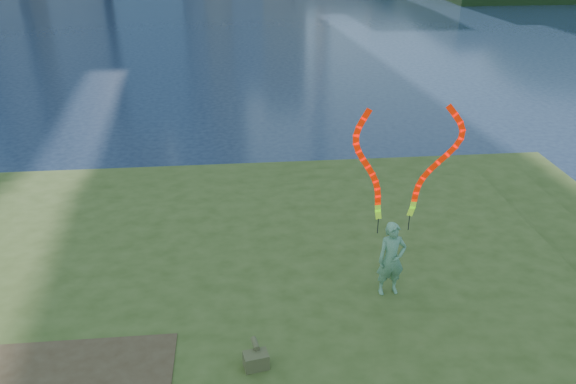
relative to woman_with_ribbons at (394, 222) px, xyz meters
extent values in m
plane|color=#18253D|center=(-3.19, 0.86, -2.26)|extent=(320.00, 320.00, 0.00)
cube|color=#3B4B1B|center=(-3.19, -1.34, -1.86)|extent=(17.00, 15.00, 0.30)
cube|color=#3B4B1B|center=(-3.19, -1.14, -1.61)|extent=(14.00, 12.00, 0.30)
imported|color=#17692B|center=(0.00, -0.04, -0.74)|extent=(0.56, 0.40, 1.44)
cylinder|color=black|center=(-0.28, 0.03, -0.07)|extent=(0.02, 0.02, 0.30)
cylinder|color=black|center=(0.29, 0.09, -0.07)|extent=(0.02, 0.02, 0.30)
cube|color=brown|center=(-2.52, -1.72, -1.32)|extent=(0.41, 0.31, 0.27)
cylinder|color=brown|center=(-2.52, -1.54, -1.15)|extent=(0.13, 0.26, 0.09)
camera|label=1|loc=(-2.66, -8.28, 4.81)|focal=35.00mm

